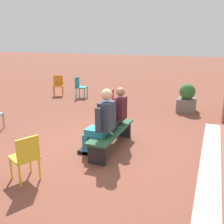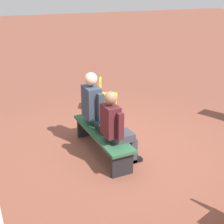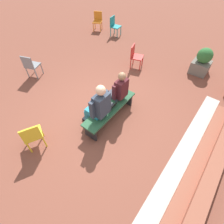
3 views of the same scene
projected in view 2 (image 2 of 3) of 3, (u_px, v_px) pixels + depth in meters
The scene contains 6 objects.
ground_plane at pixel (114, 151), 5.83m from camera, with size 60.00×60.00×0.00m, color brown.
bench at pixel (102, 136), 5.61m from camera, with size 1.80×0.44×0.45m.
person_student at pixel (116, 126), 5.13m from camera, with size 0.53×0.67×1.33m.
person_adult at pixel (97, 108), 5.80m from camera, with size 0.60×0.76×1.44m.
laptop at pixel (102, 129), 5.54m from camera, with size 0.32×0.29×0.21m.
plastic_chair_near_bench_right at pixel (105, 94), 7.41m from camera, with size 0.56×0.56×0.84m.
Camera 2 is at (-4.61, 2.24, 2.86)m, focal length 50.00 mm.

